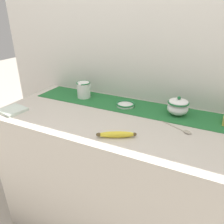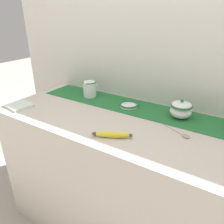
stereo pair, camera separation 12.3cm
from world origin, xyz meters
name	(u,v)px [view 1 (the left image)]	position (x,y,z in m)	size (l,w,h in m)	color
ground_plane	(115,224)	(0.00, 0.00, 0.00)	(12.00, 12.00, 0.00)	#B2A899
countertop	(116,177)	(0.00, 0.00, 0.45)	(1.46, 0.65, 0.91)	beige
back_wall	(139,56)	(0.00, 0.35, 1.20)	(2.26, 0.04, 2.40)	silver
table_runner	(129,106)	(0.00, 0.19, 0.91)	(1.34, 0.25, 0.00)	#236B33
cream_pitcher	(84,89)	(-0.35, 0.19, 0.97)	(0.10, 0.12, 0.11)	white
sugar_bowl	(178,106)	(0.31, 0.19, 0.96)	(0.12, 0.12, 0.12)	white
small_dish	(125,104)	(-0.02, 0.17, 0.92)	(0.12, 0.12, 0.02)	white
banana	(116,134)	(0.09, -0.20, 0.92)	(0.19, 0.11, 0.03)	yellow
spoon	(185,131)	(0.39, 0.00, 0.91)	(0.18, 0.10, 0.01)	#A89E89
napkin_stack	(13,110)	(-0.61, -0.21, 0.91)	(0.14, 0.14, 0.02)	silver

